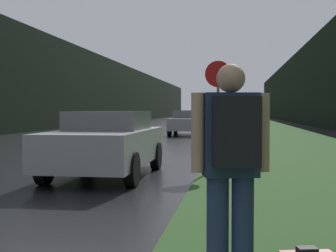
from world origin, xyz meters
name	(u,v)px	position (x,y,z in m)	size (l,w,h in m)	color
grass_verge	(261,128)	(6.99, 40.00, 0.01)	(6.00, 240.00, 0.02)	#2D5123
lane_stripe_c	(82,156)	(0.00, 14.46, 0.00)	(0.12, 3.00, 0.01)	silver
lane_stripe_d	(131,142)	(0.00, 21.46, 0.00)	(0.12, 3.00, 0.01)	silver
treeline_far_side	(99,91)	(-9.99, 50.00, 3.61)	(2.00, 140.00, 7.21)	black
treeline_near_side	(315,84)	(12.99, 50.00, 4.18)	(2.00, 140.00, 8.37)	black
stop_sign	(218,103)	(4.40, 11.85, 1.65)	(0.66, 0.07, 2.70)	slate
hitchhiker_with_backpack	(231,162)	(4.80, 3.90, 1.05)	(0.63, 0.50, 1.84)	navy
car_passing_near	(107,143)	(2.00, 10.26, 0.75)	(1.97, 4.41, 1.45)	#9E9EA3
car_passing_far	(187,122)	(2.00, 28.04, 0.75)	(1.97, 4.55, 1.47)	#9E9EA3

